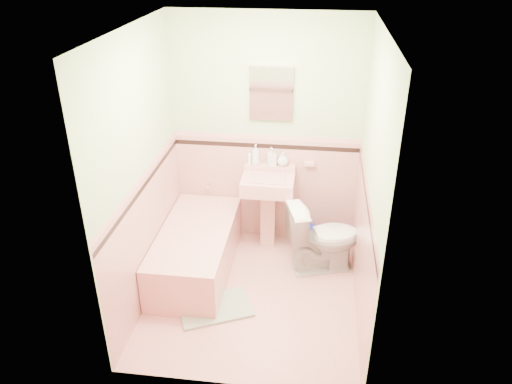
# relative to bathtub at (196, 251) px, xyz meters

# --- Properties ---
(floor) EXTENTS (2.20, 2.20, 0.00)m
(floor) POSITION_rel_bathtub_xyz_m (0.63, -0.33, -0.23)
(floor) COLOR pink
(floor) RESTS_ON ground
(ceiling) EXTENTS (2.20, 2.20, 0.00)m
(ceiling) POSITION_rel_bathtub_xyz_m (0.63, -0.33, 2.27)
(ceiling) COLOR white
(ceiling) RESTS_ON ground
(wall_back) EXTENTS (2.50, 0.00, 2.50)m
(wall_back) POSITION_rel_bathtub_xyz_m (0.63, 0.77, 1.02)
(wall_back) COLOR #F6EBC8
(wall_back) RESTS_ON ground
(wall_front) EXTENTS (2.50, 0.00, 2.50)m
(wall_front) POSITION_rel_bathtub_xyz_m (0.63, -1.43, 1.02)
(wall_front) COLOR #F6EBC8
(wall_front) RESTS_ON ground
(wall_left) EXTENTS (0.00, 2.50, 2.50)m
(wall_left) POSITION_rel_bathtub_xyz_m (-0.37, -0.33, 1.02)
(wall_left) COLOR #F6EBC8
(wall_left) RESTS_ON ground
(wall_right) EXTENTS (0.00, 2.50, 2.50)m
(wall_right) POSITION_rel_bathtub_xyz_m (1.63, -0.33, 1.02)
(wall_right) COLOR #F6EBC8
(wall_right) RESTS_ON ground
(wainscot_back) EXTENTS (2.00, 0.00, 2.00)m
(wainscot_back) POSITION_rel_bathtub_xyz_m (0.63, 0.76, 0.38)
(wainscot_back) COLOR pink
(wainscot_back) RESTS_ON ground
(wainscot_front) EXTENTS (2.00, 0.00, 2.00)m
(wainscot_front) POSITION_rel_bathtub_xyz_m (0.63, -1.42, 0.38)
(wainscot_front) COLOR pink
(wainscot_front) RESTS_ON ground
(wainscot_left) EXTENTS (0.00, 2.20, 2.20)m
(wainscot_left) POSITION_rel_bathtub_xyz_m (-0.36, -0.33, 0.38)
(wainscot_left) COLOR pink
(wainscot_left) RESTS_ON ground
(wainscot_right) EXTENTS (0.00, 2.20, 2.20)m
(wainscot_right) POSITION_rel_bathtub_xyz_m (1.62, -0.33, 0.38)
(wainscot_right) COLOR pink
(wainscot_right) RESTS_ON ground
(accent_back) EXTENTS (2.00, 0.00, 2.00)m
(accent_back) POSITION_rel_bathtub_xyz_m (0.63, 0.75, 0.90)
(accent_back) COLOR black
(accent_back) RESTS_ON ground
(accent_front) EXTENTS (2.00, 0.00, 2.00)m
(accent_front) POSITION_rel_bathtub_xyz_m (0.63, -1.41, 0.90)
(accent_front) COLOR black
(accent_front) RESTS_ON ground
(accent_left) EXTENTS (0.00, 2.20, 2.20)m
(accent_left) POSITION_rel_bathtub_xyz_m (-0.35, -0.33, 0.89)
(accent_left) COLOR black
(accent_left) RESTS_ON ground
(accent_right) EXTENTS (0.00, 2.20, 2.20)m
(accent_right) POSITION_rel_bathtub_xyz_m (1.61, -0.33, 0.89)
(accent_right) COLOR black
(accent_right) RESTS_ON ground
(cap_back) EXTENTS (2.00, 0.00, 2.00)m
(cap_back) POSITION_rel_bathtub_xyz_m (0.63, 0.75, 0.99)
(cap_back) COLOR pink
(cap_back) RESTS_ON ground
(cap_front) EXTENTS (2.00, 0.00, 2.00)m
(cap_front) POSITION_rel_bathtub_xyz_m (0.63, -1.41, 0.99)
(cap_front) COLOR pink
(cap_front) RESTS_ON ground
(cap_left) EXTENTS (0.00, 2.20, 2.20)m
(cap_left) POSITION_rel_bathtub_xyz_m (-0.35, -0.33, 1.00)
(cap_left) COLOR pink
(cap_left) RESTS_ON ground
(cap_right) EXTENTS (0.00, 2.20, 2.20)m
(cap_right) POSITION_rel_bathtub_xyz_m (1.61, -0.33, 1.00)
(cap_right) COLOR pink
(cap_right) RESTS_ON ground
(bathtub) EXTENTS (0.70, 1.50, 0.45)m
(bathtub) POSITION_rel_bathtub_xyz_m (0.00, 0.00, 0.00)
(bathtub) COLOR pink
(bathtub) RESTS_ON floor
(tub_faucet) EXTENTS (0.04, 0.12, 0.04)m
(tub_faucet) POSITION_rel_bathtub_xyz_m (0.00, 0.72, 0.41)
(tub_faucet) COLOR silver
(tub_faucet) RESTS_ON wall_back
(sink) EXTENTS (0.55, 0.48, 0.86)m
(sink) POSITION_rel_bathtub_xyz_m (0.68, 0.53, 0.21)
(sink) COLOR pink
(sink) RESTS_ON floor
(sink_faucet) EXTENTS (0.02, 0.02, 0.10)m
(sink_faucet) POSITION_rel_bathtub_xyz_m (0.68, 0.67, 0.72)
(sink_faucet) COLOR silver
(sink_faucet) RESTS_ON sink
(medicine_cabinet) EXTENTS (0.44, 0.04, 0.55)m
(medicine_cabinet) POSITION_rel_bathtub_xyz_m (0.68, 0.74, 1.47)
(medicine_cabinet) COLOR white
(medicine_cabinet) RESTS_ON wall_back
(soap_dish) EXTENTS (0.11, 0.06, 0.04)m
(soap_dish) POSITION_rel_bathtub_xyz_m (1.10, 0.73, 0.72)
(soap_dish) COLOR pink
(soap_dish) RESTS_ON wall_back
(soap_bottle_left) EXTENTS (0.09, 0.09, 0.23)m
(soap_bottle_left) POSITION_rel_bathtub_xyz_m (0.53, 0.71, 0.81)
(soap_bottle_left) COLOR #B2B2B2
(soap_bottle_left) RESTS_ON sink
(soap_bottle_mid) EXTENTS (0.12, 0.12, 0.20)m
(soap_bottle_mid) POSITION_rel_bathtub_xyz_m (0.70, 0.71, 0.80)
(soap_bottle_mid) COLOR #B2B2B2
(soap_bottle_mid) RESTS_ON sink
(soap_bottle_right) EXTENTS (0.15, 0.15, 0.16)m
(soap_bottle_right) POSITION_rel_bathtub_xyz_m (0.82, 0.71, 0.77)
(soap_bottle_right) COLOR #B2B2B2
(soap_bottle_right) RESTS_ON sink
(tube) EXTENTS (0.04, 0.04, 0.12)m
(tube) POSITION_rel_bathtub_xyz_m (0.46, 0.71, 0.76)
(tube) COLOR white
(tube) RESTS_ON sink
(toilet) EXTENTS (0.83, 0.62, 0.75)m
(toilet) POSITION_rel_bathtub_xyz_m (1.29, 0.20, 0.15)
(toilet) COLOR white
(toilet) RESTS_ON floor
(bucket) EXTENTS (0.24, 0.24, 0.24)m
(bucket) POSITION_rel_bathtub_xyz_m (1.09, 0.60, -0.11)
(bucket) COLOR #182AB6
(bucket) RESTS_ON floor
(bath_mat) EXTENTS (0.78, 0.68, 0.03)m
(bath_mat) POSITION_rel_bathtub_xyz_m (0.31, -0.58, -0.21)
(bath_mat) COLOR gray
(bath_mat) RESTS_ON floor
(shoe) EXTENTS (0.15, 0.08, 0.06)m
(shoe) POSITION_rel_bathtub_xyz_m (0.18, -0.54, -0.17)
(shoe) COLOR #BF1E59
(shoe) RESTS_ON bath_mat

